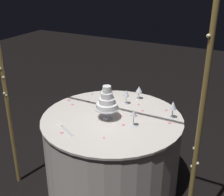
# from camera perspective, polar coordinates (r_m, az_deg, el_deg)

# --- Properties ---
(ground_plane) EXTENTS (12.00, 12.00, 0.00)m
(ground_plane) POSITION_cam_1_polar(r_m,az_deg,el_deg) (3.25, 0.00, -15.58)
(ground_plane) COLOR black
(decorative_arch) EXTENTS (1.81, 0.06, 2.42)m
(decorative_arch) POSITION_cam_1_polar(r_m,az_deg,el_deg) (2.21, -5.28, 9.40)
(decorative_arch) COLOR olive
(decorative_arch) RESTS_ON ground
(main_table) EXTENTS (1.33, 1.33, 0.76)m
(main_table) POSITION_cam_1_polar(r_m,az_deg,el_deg) (3.03, 0.00, -10.03)
(main_table) COLOR silver
(main_table) RESTS_ON ground
(tiered_cake) EXTENTS (0.22, 0.22, 0.32)m
(tiered_cake) POSITION_cam_1_polar(r_m,az_deg,el_deg) (2.74, -0.97, -0.82)
(tiered_cake) COLOR silver
(tiered_cake) RESTS_ON main_table
(wine_glass_0) EXTENTS (0.06, 0.06, 0.16)m
(wine_glass_0) POSITION_cam_1_polar(r_m,az_deg,el_deg) (2.64, 4.13, -3.07)
(wine_glass_0) COLOR silver
(wine_glass_0) RESTS_ON main_table
(wine_glass_1) EXTENTS (0.06, 0.06, 0.15)m
(wine_glass_1) POSITION_cam_1_polar(r_m,az_deg,el_deg) (3.06, 2.71, 0.78)
(wine_glass_1) COLOR silver
(wine_glass_1) RESTS_ON main_table
(wine_glass_2) EXTENTS (0.06, 0.06, 0.16)m
(wine_glass_2) POSITION_cam_1_polar(r_m,az_deg,el_deg) (3.10, -1.73, 1.25)
(wine_glass_2) COLOR silver
(wine_glass_2) RESTS_ON main_table
(wine_glass_3) EXTENTS (0.07, 0.07, 0.17)m
(wine_glass_3) POSITION_cam_1_polar(r_m,az_deg,el_deg) (2.82, 11.47, -1.46)
(wine_glass_3) COLOR silver
(wine_glass_3) RESTS_ON main_table
(wine_glass_4) EXTENTS (0.07, 0.07, 0.14)m
(wine_glass_4) POSITION_cam_1_polar(r_m,az_deg,el_deg) (3.19, 5.13, 1.58)
(wine_glass_4) COLOR silver
(wine_glass_4) RESTS_ON main_table
(cake_knife) EXTENTS (0.27, 0.16, 0.01)m
(cake_knife) POSITION_cam_1_polar(r_m,az_deg,el_deg) (2.68, -9.09, -5.57)
(cake_knife) COLOR silver
(cake_knife) RESTS_ON main_table
(rose_petal_0) EXTENTS (0.04, 0.04, 0.00)m
(rose_petal_0) POSITION_cam_1_polar(r_m,az_deg,el_deg) (3.11, -7.47, -1.25)
(rose_petal_0) COLOR #EA6B84
(rose_petal_0) RESTS_ON main_table
(rose_petal_1) EXTENTS (0.02, 0.03, 0.00)m
(rose_petal_1) POSITION_cam_1_polar(r_m,az_deg,el_deg) (2.85, 1.77, -3.48)
(rose_petal_1) COLOR #EA6B84
(rose_petal_1) RESTS_ON main_table
(rose_petal_2) EXTENTS (0.03, 0.03, 0.00)m
(rose_petal_2) POSITION_cam_1_polar(r_m,az_deg,el_deg) (2.51, -1.52, -7.51)
(rose_petal_2) COLOR #EA6B84
(rose_petal_2) RESTS_ON main_table
(rose_petal_3) EXTENTS (0.03, 0.03, 0.00)m
(rose_petal_3) POSITION_cam_1_polar(r_m,az_deg,el_deg) (3.33, -0.63, 0.69)
(rose_petal_3) COLOR #EA6B84
(rose_petal_3) RESTS_ON main_table
(rose_petal_4) EXTENTS (0.03, 0.04, 0.00)m
(rose_petal_4) POSITION_cam_1_polar(r_m,az_deg,el_deg) (2.70, 2.19, -5.10)
(rose_petal_4) COLOR #EA6B84
(rose_petal_4) RESTS_ON main_table
(rose_petal_5) EXTENTS (0.04, 0.03, 0.00)m
(rose_petal_5) POSITION_cam_1_polar(r_m,az_deg,el_deg) (2.97, 5.77, -2.40)
(rose_petal_5) COLOR #EA6B84
(rose_petal_5) RESTS_ON main_table
(rose_petal_6) EXTENTS (0.03, 0.03, 0.00)m
(rose_petal_6) POSITION_cam_1_polar(r_m,az_deg,el_deg) (3.30, -0.69, 0.47)
(rose_petal_6) COLOR #EA6B84
(rose_petal_6) RESTS_ON main_table
(rose_petal_7) EXTENTS (0.03, 0.04, 0.00)m
(rose_petal_7) POSITION_cam_1_polar(r_m,az_deg,el_deg) (3.16, -4.51, -0.66)
(rose_petal_7) COLOR #EA6B84
(rose_petal_7) RESTS_ON main_table
(rose_petal_8) EXTENTS (0.03, 0.03, 0.00)m
(rose_petal_8) POSITION_cam_1_polar(r_m,az_deg,el_deg) (2.87, 4.75, -3.32)
(rose_petal_8) COLOR #EA6B84
(rose_petal_8) RESTS_ON main_table
(rose_petal_9) EXTENTS (0.04, 0.04, 0.00)m
(rose_petal_9) POSITION_cam_1_polar(r_m,az_deg,el_deg) (2.78, 10.85, -4.66)
(rose_petal_9) COLOR #EA6B84
(rose_petal_9) RESTS_ON main_table
(rose_petal_10) EXTENTS (0.03, 0.04, 0.00)m
(rose_petal_10) POSITION_cam_1_polar(r_m,az_deg,el_deg) (3.10, 5.04, -1.20)
(rose_petal_10) COLOR #EA6B84
(rose_petal_10) RESTS_ON main_table
(rose_petal_11) EXTENTS (0.04, 0.04, 0.00)m
(rose_petal_11) POSITION_cam_1_polar(r_m,az_deg,el_deg) (3.21, -8.19, -0.42)
(rose_petal_11) COLOR #EA6B84
(rose_petal_11) RESTS_ON main_table
(rose_petal_12) EXTENTS (0.04, 0.03, 0.00)m
(rose_petal_12) POSITION_cam_1_polar(r_m,az_deg,el_deg) (3.05, -0.99, -1.59)
(rose_petal_12) COLOR #EA6B84
(rose_petal_12) RESTS_ON main_table
(rose_petal_13) EXTENTS (0.03, 0.04, 0.00)m
(rose_petal_13) POSITION_cam_1_polar(r_m,az_deg,el_deg) (3.01, 10.24, -2.29)
(rose_petal_13) COLOR #EA6B84
(rose_petal_13) RESTS_ON main_table
(rose_petal_14) EXTENTS (0.04, 0.04, 0.00)m
(rose_petal_14) POSITION_cam_1_polar(r_m,az_deg,el_deg) (2.61, -9.47, -6.51)
(rose_petal_14) COLOR #EA6B84
(rose_petal_14) RESTS_ON main_table
(rose_petal_15) EXTENTS (0.03, 0.03, 0.00)m
(rose_petal_15) POSITION_cam_1_polar(r_m,az_deg,el_deg) (3.34, -3.75, 0.75)
(rose_petal_15) COLOR #EA6B84
(rose_petal_15) RESTS_ON main_table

